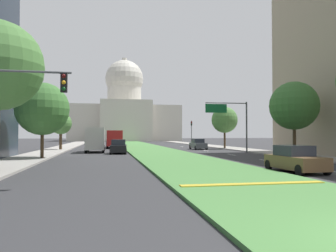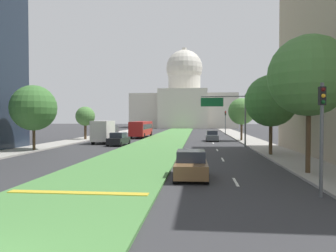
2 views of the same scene
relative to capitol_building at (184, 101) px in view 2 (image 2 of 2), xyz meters
The scene contains 20 objects.
ground_plane 57.73m from the capitol_building, 90.00° to the right, with size 260.00×260.00×0.00m, color #333335.
grass_median 63.41m from the capitol_building, 90.00° to the right, with size 7.33×103.78×0.14m, color #4C8442.
median_curb_nose 106.90m from the capitol_building, 90.00° to the right, with size 6.60×0.50×0.04m, color gold.
lane_dashes_right 83.82m from the capitol_building, 84.74° to the right, with size 0.16×45.15×0.01m.
sidewalk_left 70.43m from the capitol_building, 101.24° to the right, with size 4.00×103.78×0.15m, color #9E9991.
sidewalk_right 70.43m from the capitol_building, 78.76° to the right, with size 4.00×103.78×0.15m, color #9E9991.
capitol_building is the anchor object (origin of this frame).
traffic_light_near_right 106.34m from the capitol_building, 84.00° to the right, with size 0.28×0.35×5.20m.
traffic_light_far_right 55.18m from the capitol_building, 78.32° to the right, with size 0.28×0.35×5.20m.
overhead_guide_sign 81.30m from the capitol_building, 83.49° to the right, with size 5.60×0.20×6.50m.
street_tree_right_near 100.66m from the capitol_building, 82.91° to the right, with size 5.08×5.08×8.80m.
street_tree_left_mid 88.85m from the capitol_building, 97.93° to the right, with size 4.92×4.92×7.16m.
street_tree_right_mid 90.67m from the capitol_building, 82.16° to the right, with size 4.90×4.90×7.69m.
street_tree_left_far 71.92m from the capitol_building, 100.36° to the right, with size 3.13×3.13×5.47m.
street_tree_right_far 71.41m from the capitol_building, 80.12° to the right, with size 4.17×4.17×6.73m.
sedan_lead_stopped 102.02m from the capitol_building, 87.13° to the right, with size 2.05×4.34×1.65m.
sedan_midblock 80.56m from the capitol_building, 93.52° to the right, with size 2.21×4.65×1.72m.
sedan_distant 71.75m from the capitol_building, 83.84° to the right, with size 1.89×4.21×1.65m.
box_truck_delivery 77.39m from the capitol_building, 95.81° to the right, with size 2.40×6.40×3.20m.
city_bus 63.18m from the capitol_building, 94.66° to the right, with size 2.62×11.00×2.95m.
Camera 2 is at (5.55, -5.91, 3.60)m, focal length 33.80 mm.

